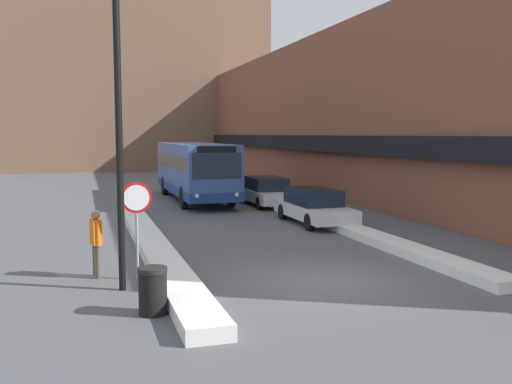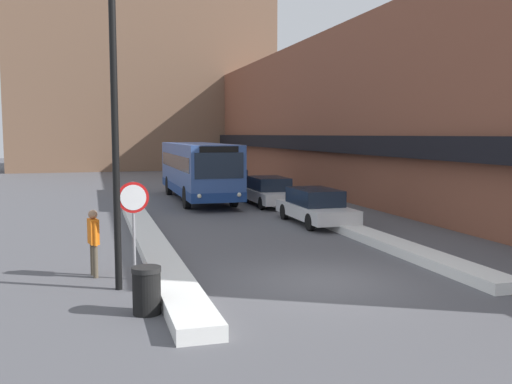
{
  "view_description": "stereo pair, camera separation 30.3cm",
  "coord_description": "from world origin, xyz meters",
  "px_view_note": "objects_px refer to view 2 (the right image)",
  "views": [
    {
      "loc": [
        -5.61,
        -12.48,
        3.56
      ],
      "look_at": [
        -0.04,
        5.77,
        1.63
      ],
      "focal_mm": 40.0,
      "sensor_mm": 36.0,
      "label": 1
    },
    {
      "loc": [
        -5.32,
        -12.56,
        3.56
      ],
      "look_at": [
        -0.04,
        5.77,
        1.63
      ],
      "focal_mm": 40.0,
      "sensor_mm": 36.0,
      "label": 2
    }
  ],
  "objects_px": {
    "parked_car_back": "(231,179)",
    "street_lamp": "(126,98)",
    "parked_car_front": "(315,206)",
    "pedestrian": "(93,237)",
    "stop_sign": "(133,209)",
    "parked_car_middle": "(269,191)",
    "trash_bin": "(147,290)",
    "city_bus": "(198,169)"
  },
  "relations": [
    {
      "from": "city_bus",
      "to": "trash_bin",
      "type": "height_order",
      "value": "city_bus"
    },
    {
      "from": "parked_car_front",
      "to": "street_lamp",
      "type": "bearing_deg",
      "value": -134.72
    },
    {
      "from": "parked_car_front",
      "to": "stop_sign",
      "type": "distance_m",
      "value": 10.36
    },
    {
      "from": "parked_car_front",
      "to": "trash_bin",
      "type": "bearing_deg",
      "value": -127.57
    },
    {
      "from": "parked_car_back",
      "to": "street_lamp",
      "type": "height_order",
      "value": "street_lamp"
    },
    {
      "from": "city_bus",
      "to": "parked_car_back",
      "type": "height_order",
      "value": "city_bus"
    },
    {
      "from": "city_bus",
      "to": "parked_car_front",
      "type": "distance_m",
      "value": 9.85
    },
    {
      "from": "parked_car_back",
      "to": "pedestrian",
      "type": "height_order",
      "value": "pedestrian"
    },
    {
      "from": "stop_sign",
      "to": "trash_bin",
      "type": "xyz_separation_m",
      "value": [
        0.04,
        -2.83,
        -1.27
      ]
    },
    {
      "from": "stop_sign",
      "to": "trash_bin",
      "type": "relative_size",
      "value": 2.54
    },
    {
      "from": "stop_sign",
      "to": "street_lamp",
      "type": "xyz_separation_m",
      "value": [
        -0.16,
        -0.84,
        2.62
      ]
    },
    {
      "from": "city_bus",
      "to": "parked_car_front",
      "type": "bearing_deg",
      "value": -71.91
    },
    {
      "from": "street_lamp",
      "to": "pedestrian",
      "type": "distance_m",
      "value": 3.72
    },
    {
      "from": "parked_car_middle",
      "to": "pedestrian",
      "type": "height_order",
      "value": "pedestrian"
    },
    {
      "from": "city_bus",
      "to": "parked_car_front",
      "type": "relative_size",
      "value": 2.27
    },
    {
      "from": "parked_car_middle",
      "to": "stop_sign",
      "type": "relative_size",
      "value": 1.97
    },
    {
      "from": "stop_sign",
      "to": "pedestrian",
      "type": "height_order",
      "value": "stop_sign"
    },
    {
      "from": "trash_bin",
      "to": "parked_car_front",
      "type": "bearing_deg",
      "value": 52.43
    },
    {
      "from": "parked_car_back",
      "to": "stop_sign",
      "type": "bearing_deg",
      "value": -109.6
    },
    {
      "from": "city_bus",
      "to": "parked_car_middle",
      "type": "xyz_separation_m",
      "value": [
        3.04,
        -3.15,
        -0.97
      ]
    },
    {
      "from": "city_bus",
      "to": "parked_car_middle",
      "type": "relative_size",
      "value": 2.28
    },
    {
      "from": "street_lamp",
      "to": "pedestrian",
      "type": "xyz_separation_m",
      "value": [
        -0.8,
        1.4,
        -3.35
      ]
    },
    {
      "from": "parked_car_middle",
      "to": "stop_sign",
      "type": "xyz_separation_m",
      "value": [
        -7.58,
        -13.15,
        1.04
      ]
    },
    {
      "from": "parked_car_front",
      "to": "street_lamp",
      "type": "relative_size",
      "value": 0.67
    },
    {
      "from": "stop_sign",
      "to": "trash_bin",
      "type": "bearing_deg",
      "value": -89.29
    },
    {
      "from": "city_bus",
      "to": "street_lamp",
      "type": "height_order",
      "value": "street_lamp"
    },
    {
      "from": "parked_car_middle",
      "to": "stop_sign",
      "type": "distance_m",
      "value": 15.22
    },
    {
      "from": "stop_sign",
      "to": "parked_car_middle",
      "type": "bearing_deg",
      "value": 60.02
    },
    {
      "from": "parked_car_front",
      "to": "pedestrian",
      "type": "relative_size",
      "value": 2.82
    },
    {
      "from": "street_lamp",
      "to": "pedestrian",
      "type": "bearing_deg",
      "value": 119.54
    },
    {
      "from": "parked_car_middle",
      "to": "parked_car_back",
      "type": "height_order",
      "value": "parked_car_middle"
    },
    {
      "from": "city_bus",
      "to": "parked_car_middle",
      "type": "distance_m",
      "value": 4.48
    },
    {
      "from": "city_bus",
      "to": "street_lamp",
      "type": "xyz_separation_m",
      "value": [
        -4.7,
        -17.14,
        2.68
      ]
    },
    {
      "from": "pedestrian",
      "to": "trash_bin",
      "type": "relative_size",
      "value": 1.78
    },
    {
      "from": "city_bus",
      "to": "pedestrian",
      "type": "height_order",
      "value": "city_bus"
    },
    {
      "from": "parked_car_front",
      "to": "trash_bin",
      "type": "distance_m",
      "value": 12.38
    },
    {
      "from": "parked_car_back",
      "to": "pedestrian",
      "type": "xyz_separation_m",
      "value": [
        -8.54,
        -20.74,
        0.33
      ]
    },
    {
      "from": "parked_car_front",
      "to": "parked_car_middle",
      "type": "relative_size",
      "value": 1.0
    },
    {
      "from": "parked_car_front",
      "to": "street_lamp",
      "type": "height_order",
      "value": "street_lamp"
    },
    {
      "from": "parked_car_front",
      "to": "pedestrian",
      "type": "height_order",
      "value": "pedestrian"
    },
    {
      "from": "city_bus",
      "to": "trash_bin",
      "type": "bearing_deg",
      "value": -103.26
    },
    {
      "from": "stop_sign",
      "to": "street_lamp",
      "type": "distance_m",
      "value": 2.75
    }
  ]
}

